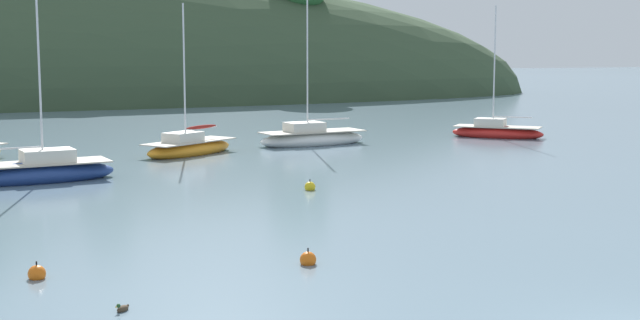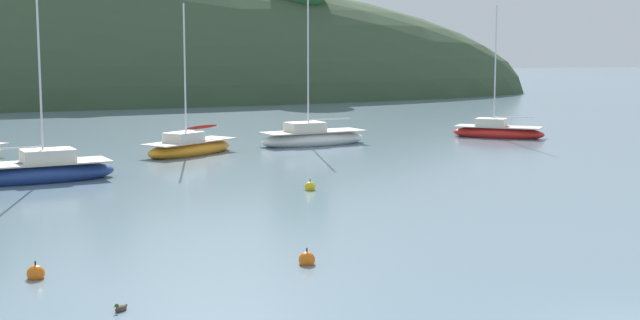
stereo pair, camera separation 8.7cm
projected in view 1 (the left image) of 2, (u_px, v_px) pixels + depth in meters
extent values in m
ellipsoid|color=navy|center=(35.00, 175.00, 37.21)|extent=(7.01, 3.35, 1.08)
cube|color=beige|center=(35.00, 163.00, 37.14)|extent=(6.44, 3.08, 0.06)
cube|color=silver|center=(48.00, 156.00, 37.36)|extent=(2.36, 1.82, 0.58)
cylinder|color=silver|center=(39.00, 75.00, 36.82)|extent=(0.09, 0.09, 7.49)
cylinder|color=silver|center=(8.00, 149.00, 36.54)|extent=(2.80, 0.53, 0.07)
ellipsoid|color=red|center=(497.00, 133.00, 55.58)|extent=(5.66, 5.30, 0.93)
cube|color=beige|center=(497.00, 127.00, 55.52)|extent=(5.21, 4.88, 0.06)
cube|color=silver|center=(490.00, 122.00, 55.66)|extent=(2.24, 2.19, 0.52)
cylinder|color=silver|center=(494.00, 66.00, 55.14)|extent=(0.09, 0.09, 7.62)
cylinder|color=silver|center=(512.00, 117.00, 55.10)|extent=(1.88, 1.66, 0.07)
ellipsoid|color=white|center=(313.00, 140.00, 51.29)|extent=(6.98, 3.34, 1.07)
cube|color=beige|center=(313.00, 132.00, 51.23)|extent=(6.42, 3.07, 0.06)
cube|color=silver|center=(304.00, 127.00, 50.93)|extent=(2.36, 1.81, 0.58)
cylinder|color=silver|center=(307.00, 59.00, 50.53)|extent=(0.09, 0.09, 8.42)
cylinder|color=silver|center=(329.00, 119.00, 51.64)|extent=(2.79, 0.53, 0.07)
ellipsoid|color=orange|center=(190.00, 149.00, 46.67)|extent=(6.04, 5.21, 0.96)
cube|color=beige|center=(190.00, 141.00, 46.61)|extent=(5.56, 4.80, 0.06)
cube|color=silver|center=(183.00, 137.00, 46.19)|extent=(2.33, 2.21, 0.54)
cylinder|color=silver|center=(184.00, 73.00, 45.90)|extent=(0.09, 0.09, 7.27)
cylinder|color=silver|center=(201.00, 128.00, 47.32)|extent=(2.07, 1.56, 0.07)
ellipsoid|color=maroon|center=(201.00, 127.00, 47.31)|extent=(2.06, 1.60, 0.20)
sphere|color=yellow|center=(310.00, 187.00, 34.99)|extent=(0.44, 0.44, 0.44)
cylinder|color=black|center=(310.00, 180.00, 34.96)|extent=(0.04, 0.04, 0.10)
sphere|color=orange|center=(308.00, 260.00, 23.00)|extent=(0.44, 0.44, 0.44)
cylinder|color=black|center=(308.00, 250.00, 22.96)|extent=(0.04, 0.04, 0.10)
sphere|color=orange|center=(37.00, 274.00, 21.56)|extent=(0.44, 0.44, 0.44)
cylinder|color=black|center=(36.00, 263.00, 21.53)|extent=(0.04, 0.04, 0.10)
ellipsoid|color=#473828|center=(123.00, 309.00, 18.93)|extent=(0.36, 0.37, 0.16)
sphere|color=#1E4723|center=(118.00, 306.00, 18.78)|extent=(0.09, 0.09, 0.09)
cone|color=gold|center=(117.00, 307.00, 18.73)|extent=(0.06, 0.06, 0.04)
cone|color=#473828|center=(127.00, 306.00, 19.06)|extent=(0.10, 0.10, 0.08)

